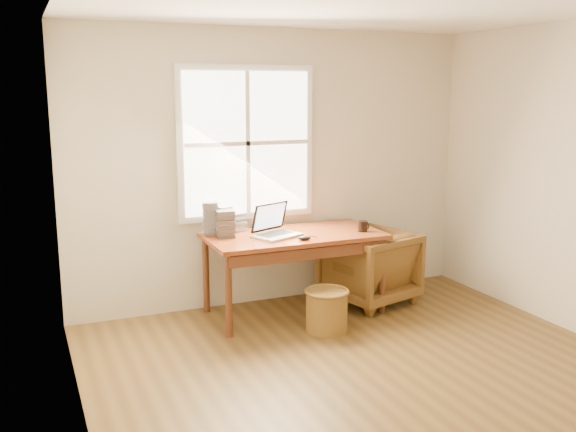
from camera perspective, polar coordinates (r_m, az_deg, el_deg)
name	(u,v)px	position (r m, az deg, el deg)	size (l,w,h in m)	color
room_shell	(390,201)	(4.28, 9.10, 1.36)	(4.04, 4.54, 2.64)	brown
desk	(294,236)	(5.83, 0.54, -1.77)	(1.60, 0.80, 0.04)	brown
armchair	(369,267)	(6.28, 7.20, -4.48)	(0.75, 0.77, 0.70)	brown
wicker_stool	(327,311)	(5.55, 3.45, -8.45)	(0.35, 0.35, 0.35)	brown
laptop	(277,219)	(5.67, -1.00, -0.28)	(0.43, 0.45, 0.32)	#A2A5A9
mouse	(304,238)	(5.58, 1.45, -1.98)	(0.11, 0.07, 0.04)	black
coffee_mug	(363,226)	(5.95, 6.64, -0.91)	(0.09, 0.09, 0.10)	black
cd_stack_a	(224,220)	(5.83, -5.68, -0.37)	(0.13, 0.11, 0.25)	silver
cd_stack_b	(225,224)	(5.70, -5.59, -0.70)	(0.15, 0.14, 0.24)	#242529
cd_stack_c	(211,218)	(5.79, -6.90, -0.21)	(0.13, 0.12, 0.30)	#A2A4AF
cd_stack_d	(238,222)	(5.95, -4.50, -0.51)	(0.13, 0.12, 0.17)	silver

